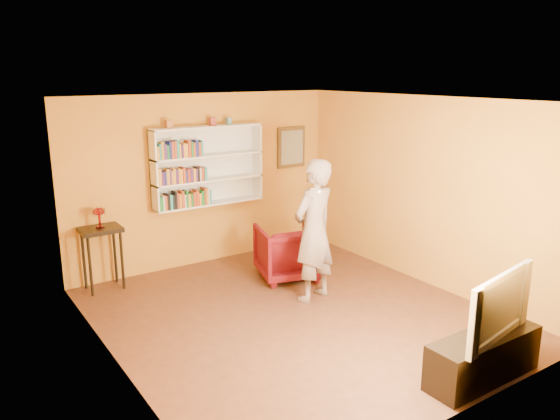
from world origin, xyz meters
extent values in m
cube|color=#492917|center=(0.00, 0.00, -0.06)|extent=(5.30, 5.80, 0.12)
cube|color=#BA7A22|center=(0.00, 2.52, 1.35)|extent=(5.30, 0.04, 2.70)
cube|color=#BA7A22|center=(0.00, -2.52, 1.35)|extent=(5.30, 0.04, 2.70)
cube|color=#BA7A22|center=(-2.27, 0.00, 1.35)|extent=(0.04, 5.80, 2.70)
cube|color=#BA7A22|center=(2.27, 0.00, 1.35)|extent=(0.04, 5.80, 2.70)
cube|color=white|center=(0.00, 0.00, 2.73)|extent=(5.30, 5.80, 0.06)
cube|color=white|center=(0.00, 2.48, 1.60)|extent=(1.80, 0.03, 1.20)
cube|color=white|center=(-0.89, 2.35, 1.60)|extent=(0.03, 0.28, 1.20)
cube|color=white|center=(0.89, 2.35, 1.60)|extent=(0.03, 0.28, 1.20)
cube|color=white|center=(0.00, 2.35, 1.00)|extent=(1.80, 0.28, 0.03)
cube|color=white|center=(0.00, 2.35, 1.38)|extent=(1.80, 0.28, 0.03)
cube|color=white|center=(0.00, 2.35, 1.76)|extent=(1.80, 0.28, 0.03)
cube|color=white|center=(0.00, 2.35, 2.20)|extent=(1.80, 0.28, 0.03)
cube|color=#1A772D|center=(-0.84, 2.29, 1.12)|extent=(0.04, 0.15, 0.21)
cube|color=beige|center=(-0.80, 2.31, 1.13)|extent=(0.03, 0.17, 0.22)
cube|color=#9E401C|center=(-0.77, 2.31, 1.12)|extent=(0.03, 0.18, 0.22)
cube|color=black|center=(-0.72, 2.31, 1.13)|extent=(0.04, 0.18, 0.23)
cube|color=teal|center=(-0.68, 2.30, 1.13)|extent=(0.04, 0.16, 0.22)
cube|color=black|center=(-0.64, 2.30, 1.12)|extent=(0.03, 0.16, 0.22)
cube|color=black|center=(-0.60, 2.30, 1.15)|extent=(0.02, 0.17, 0.26)
cube|color=#9E401C|center=(-0.57, 2.30, 1.14)|extent=(0.03, 0.16, 0.24)
cube|color=orange|center=(-0.54, 2.30, 1.12)|extent=(0.03, 0.16, 0.22)
cube|color=#9E401C|center=(-0.50, 2.30, 1.14)|extent=(0.04, 0.16, 0.26)
cube|color=beige|center=(-0.46, 2.30, 1.12)|extent=(0.02, 0.15, 0.20)
cube|color=#1A772D|center=(-0.43, 2.30, 1.14)|extent=(0.03, 0.16, 0.25)
cube|color=#C18826|center=(-0.39, 2.30, 1.11)|extent=(0.04, 0.15, 0.20)
cube|color=#1A772D|center=(-0.35, 2.31, 1.11)|extent=(0.03, 0.19, 0.20)
cube|color=#9E401C|center=(-0.30, 2.30, 1.13)|extent=(0.04, 0.16, 0.22)
cube|color=#9F3718|center=(-0.26, 2.30, 1.14)|extent=(0.04, 0.16, 0.25)
cube|color=orange|center=(-0.21, 2.31, 1.11)|extent=(0.03, 0.18, 0.19)
cube|color=#1A772D|center=(-0.17, 2.30, 1.13)|extent=(0.04, 0.15, 0.23)
cube|color=#9F3718|center=(-0.13, 2.30, 1.15)|extent=(0.03, 0.17, 0.26)
cube|color=#C18826|center=(-0.09, 2.30, 1.14)|extent=(0.03, 0.17, 0.25)
cube|color=beige|center=(-0.07, 2.30, 1.14)|extent=(0.02, 0.16, 0.26)
cube|color=teal|center=(-0.03, 2.29, 1.13)|extent=(0.03, 0.15, 0.22)
cube|color=orange|center=(-0.84, 2.31, 1.52)|extent=(0.04, 0.18, 0.26)
cube|color=#472061|center=(-0.79, 2.29, 1.50)|extent=(0.04, 0.14, 0.20)
cube|color=navy|center=(-0.75, 2.30, 1.50)|extent=(0.02, 0.17, 0.20)
cube|color=#C18826|center=(-0.72, 2.30, 1.51)|extent=(0.04, 0.16, 0.23)
cube|color=#472061|center=(-0.68, 2.29, 1.51)|extent=(0.03, 0.15, 0.24)
cube|color=#C18826|center=(-0.65, 2.31, 1.50)|extent=(0.02, 0.19, 0.20)
cube|color=#C18826|center=(-0.62, 2.30, 1.51)|extent=(0.04, 0.16, 0.24)
cube|color=#472061|center=(-0.57, 2.31, 1.50)|extent=(0.03, 0.18, 0.22)
cube|color=#C18826|center=(-0.54, 2.30, 1.51)|extent=(0.03, 0.17, 0.23)
cube|color=orange|center=(-0.50, 2.29, 1.50)|extent=(0.03, 0.14, 0.22)
cube|color=#9F3718|center=(-0.46, 2.30, 1.51)|extent=(0.04, 0.17, 0.24)
cube|color=navy|center=(-0.42, 2.29, 1.49)|extent=(0.03, 0.15, 0.19)
cube|color=#9F3718|center=(-0.38, 2.29, 1.50)|extent=(0.04, 0.14, 0.21)
cube|color=#472061|center=(-0.34, 2.31, 1.50)|extent=(0.04, 0.18, 0.21)
cube|color=orange|center=(-0.29, 2.29, 1.50)|extent=(0.04, 0.15, 0.20)
cube|color=#472061|center=(-0.26, 2.31, 1.49)|extent=(0.03, 0.18, 0.20)
cube|color=black|center=(-0.22, 2.31, 1.50)|extent=(0.03, 0.18, 0.22)
cube|color=beige|center=(-0.19, 2.29, 1.50)|extent=(0.02, 0.15, 0.21)
cube|color=#9F3718|center=(-0.15, 2.31, 1.50)|extent=(0.04, 0.19, 0.21)
cube|color=teal|center=(-0.10, 2.29, 1.50)|extent=(0.04, 0.15, 0.21)
cube|color=#C18826|center=(-0.85, 2.30, 1.87)|extent=(0.03, 0.17, 0.20)
cube|color=teal|center=(-0.81, 2.30, 1.89)|extent=(0.02, 0.16, 0.24)
cube|color=#C18826|center=(-0.78, 2.29, 1.90)|extent=(0.03, 0.14, 0.26)
cube|color=#472061|center=(-0.73, 2.30, 1.89)|extent=(0.04, 0.16, 0.22)
cube|color=#1A772D|center=(-0.69, 2.30, 1.88)|extent=(0.03, 0.16, 0.21)
cube|color=navy|center=(-0.66, 2.30, 1.90)|extent=(0.03, 0.16, 0.26)
cube|color=#9F3718|center=(-0.62, 2.31, 1.90)|extent=(0.04, 0.18, 0.25)
cube|color=#9E401C|center=(-0.58, 2.31, 1.90)|extent=(0.03, 0.17, 0.26)
cube|color=teal|center=(-0.54, 2.29, 1.91)|extent=(0.03, 0.15, 0.27)
cube|color=#C18826|center=(-0.51, 2.31, 1.88)|extent=(0.03, 0.18, 0.22)
cube|color=#472061|center=(-0.47, 2.31, 1.87)|extent=(0.03, 0.18, 0.20)
cube|color=orange|center=(-0.44, 2.30, 1.88)|extent=(0.03, 0.16, 0.22)
cube|color=orange|center=(-0.40, 2.31, 1.88)|extent=(0.04, 0.18, 0.21)
cube|color=#9F3718|center=(-0.35, 2.30, 1.90)|extent=(0.04, 0.17, 0.25)
cube|color=#1A772D|center=(-0.31, 2.29, 1.89)|extent=(0.03, 0.14, 0.23)
cube|color=#9E401C|center=(-0.28, 2.30, 1.88)|extent=(0.03, 0.15, 0.22)
cube|color=navy|center=(-0.23, 2.30, 1.90)|extent=(0.04, 0.16, 0.25)
cube|color=#9E401C|center=(-0.19, 2.30, 1.88)|extent=(0.04, 0.16, 0.22)
cube|color=teal|center=(-0.15, 2.30, 1.89)|extent=(0.03, 0.16, 0.24)
cube|color=#A05F2D|center=(-0.62, 2.35, 2.27)|extent=(0.09, 0.09, 0.12)
cube|color=brown|center=(0.09, 2.35, 2.28)|extent=(0.09, 0.09, 0.12)
cube|color=slate|center=(0.38, 2.35, 2.27)|extent=(0.08, 0.08, 0.11)
cube|color=#4E3616|center=(1.65, 2.46, 1.75)|extent=(0.55, 0.04, 0.70)
cube|color=gray|center=(1.65, 2.44, 1.75)|extent=(0.45, 0.02, 0.58)
cylinder|color=black|center=(-1.97, 2.09, 0.42)|extent=(0.04, 0.04, 0.85)
cylinder|color=black|center=(-1.53, 2.09, 0.42)|extent=(0.04, 0.04, 0.85)
cylinder|color=black|center=(-1.97, 2.41, 0.42)|extent=(0.04, 0.04, 0.85)
cylinder|color=black|center=(-1.53, 2.41, 0.42)|extent=(0.04, 0.04, 0.85)
cube|color=black|center=(-1.75, 2.25, 0.88)|extent=(0.56, 0.42, 0.06)
cylinder|color=maroon|center=(-1.75, 2.25, 0.92)|extent=(0.12, 0.12, 0.02)
cylinder|color=maroon|center=(-1.75, 2.25, 1.01)|extent=(0.03, 0.03, 0.16)
ellipsoid|color=maroon|center=(-1.75, 2.25, 1.14)|extent=(0.17, 0.17, 0.11)
cylinder|color=beige|center=(-1.66, 2.25, 1.13)|extent=(0.01, 0.01, 0.12)
cylinder|color=beige|center=(-1.69, 2.31, 1.13)|extent=(0.01, 0.01, 0.12)
cylinder|color=beige|center=(-1.75, 2.33, 1.13)|extent=(0.01, 0.01, 0.12)
cylinder|color=beige|center=(-1.81, 2.31, 1.13)|extent=(0.01, 0.01, 0.12)
cylinder|color=beige|center=(-1.83, 2.25, 1.13)|extent=(0.01, 0.01, 0.12)
cylinder|color=beige|center=(-1.81, 2.19, 1.13)|extent=(0.01, 0.01, 0.12)
cylinder|color=beige|center=(-1.75, 2.17, 1.13)|extent=(0.01, 0.01, 0.12)
cylinder|color=beige|center=(-1.69, 2.19, 1.13)|extent=(0.01, 0.01, 0.12)
imported|color=#43040D|center=(0.68, 1.15, 0.40)|extent=(1.08, 1.09, 0.80)
imported|color=#776457|center=(0.52, 0.31, 0.97)|extent=(0.80, 0.62, 1.93)
cube|color=white|center=(0.29, 0.00, 1.60)|extent=(0.04, 0.15, 0.04)
cube|color=black|center=(0.72, -2.25, 0.24)|extent=(1.34, 0.40, 0.48)
imported|color=black|center=(0.72, -2.25, 0.82)|extent=(1.20, 0.36, 0.69)
camera|label=1|loc=(-3.73, -5.21, 3.04)|focal=35.00mm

